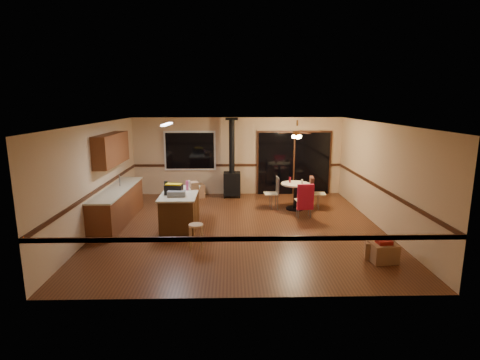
{
  "coord_description": "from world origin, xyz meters",
  "views": [
    {
      "loc": [
        -0.22,
        -9.02,
        3.1
      ],
      "look_at": [
        0.0,
        0.3,
        1.15
      ],
      "focal_mm": 28.0,
      "sensor_mm": 36.0,
      "label": 1
    }
  ],
  "objects_px": {
    "bar_stool": "(196,237)",
    "blue_bucket": "(186,232)",
    "wood_stove": "(232,175)",
    "toolbox_black": "(174,190)",
    "toolbox_grey": "(176,194)",
    "dining_table": "(295,192)",
    "box_under_window": "(196,191)",
    "kitchen_island": "(180,210)",
    "box_corner_b": "(376,250)",
    "chair_near": "(305,197)",
    "box_corner_a": "(383,252)",
    "chair_right": "(312,189)",
    "chair_left": "(275,189)"
  },
  "relations": [
    {
      "from": "bar_stool",
      "to": "dining_table",
      "type": "height_order",
      "value": "dining_table"
    },
    {
      "from": "dining_table",
      "to": "box_under_window",
      "type": "distance_m",
      "value": 3.4
    },
    {
      "from": "toolbox_grey",
      "to": "chair_right",
      "type": "bearing_deg",
      "value": 28.42
    },
    {
      "from": "dining_table",
      "to": "toolbox_grey",
      "type": "bearing_deg",
      "value": -148.76
    },
    {
      "from": "toolbox_black",
      "to": "blue_bucket",
      "type": "xyz_separation_m",
      "value": [
        0.33,
        -0.49,
        -0.9
      ]
    },
    {
      "from": "bar_stool",
      "to": "blue_bucket",
      "type": "bearing_deg",
      "value": 111.25
    },
    {
      "from": "chair_near",
      "to": "box_under_window",
      "type": "xyz_separation_m",
      "value": [
        -3.17,
        2.36,
        -0.38
      ]
    },
    {
      "from": "toolbox_grey",
      "to": "box_under_window",
      "type": "height_order",
      "value": "toolbox_grey"
    },
    {
      "from": "toolbox_grey",
      "to": "box_corner_b",
      "type": "height_order",
      "value": "toolbox_grey"
    },
    {
      "from": "kitchen_island",
      "to": "box_under_window",
      "type": "relative_size",
      "value": 3.07
    },
    {
      "from": "blue_bucket",
      "to": "dining_table",
      "type": "height_order",
      "value": "dining_table"
    },
    {
      "from": "bar_stool",
      "to": "box_corner_a",
      "type": "xyz_separation_m",
      "value": [
        3.75,
        -0.7,
        -0.1
      ]
    },
    {
      "from": "box_under_window",
      "to": "toolbox_black",
      "type": "bearing_deg",
      "value": -93.81
    },
    {
      "from": "bar_stool",
      "to": "blue_bucket",
      "type": "relative_size",
      "value": 2.06
    },
    {
      "from": "toolbox_black",
      "to": "chair_left",
      "type": "xyz_separation_m",
      "value": [
        2.67,
        1.84,
        -0.43
      ]
    },
    {
      "from": "wood_stove",
      "to": "dining_table",
      "type": "distance_m",
      "value": 2.38
    },
    {
      "from": "chair_left",
      "to": "chair_right",
      "type": "distance_m",
      "value": 1.11
    },
    {
      "from": "toolbox_black",
      "to": "dining_table",
      "type": "xyz_separation_m",
      "value": [
        3.26,
        1.73,
        -0.49
      ]
    },
    {
      "from": "box_under_window",
      "to": "box_corner_a",
      "type": "height_order",
      "value": "box_under_window"
    },
    {
      "from": "box_under_window",
      "to": "box_corner_b",
      "type": "xyz_separation_m",
      "value": [
        4.1,
        -5.02,
        -0.05
      ]
    },
    {
      "from": "dining_table",
      "to": "chair_right",
      "type": "distance_m",
      "value": 0.53
    },
    {
      "from": "wood_stove",
      "to": "box_corner_b",
      "type": "bearing_deg",
      "value": -60.07
    },
    {
      "from": "wood_stove",
      "to": "box_corner_b",
      "type": "height_order",
      "value": "wood_stove"
    },
    {
      "from": "chair_left",
      "to": "toolbox_black",
      "type": "bearing_deg",
      "value": -145.45
    },
    {
      "from": "dining_table",
      "to": "box_under_window",
      "type": "xyz_separation_m",
      "value": [
        -3.05,
        1.48,
        -0.31
      ]
    },
    {
      "from": "kitchen_island",
      "to": "box_corner_b",
      "type": "distance_m",
      "value": 4.65
    },
    {
      "from": "wood_stove",
      "to": "chair_near",
      "type": "height_order",
      "value": "wood_stove"
    },
    {
      "from": "toolbox_grey",
      "to": "chair_left",
      "type": "relative_size",
      "value": 0.81
    },
    {
      "from": "chair_left",
      "to": "chair_near",
      "type": "distance_m",
      "value": 1.22
    },
    {
      "from": "toolbox_black",
      "to": "chair_near",
      "type": "height_order",
      "value": "toolbox_black"
    },
    {
      "from": "toolbox_black",
      "to": "dining_table",
      "type": "distance_m",
      "value": 3.73
    },
    {
      "from": "wood_stove",
      "to": "toolbox_black",
      "type": "height_order",
      "value": "wood_stove"
    },
    {
      "from": "kitchen_island",
      "to": "chair_near",
      "type": "xyz_separation_m",
      "value": [
        3.27,
        0.68,
        0.14
      ]
    },
    {
      "from": "kitchen_island",
      "to": "blue_bucket",
      "type": "height_order",
      "value": "kitchen_island"
    },
    {
      "from": "box_corner_b",
      "to": "box_corner_a",
      "type": "bearing_deg",
      "value": -66.05
    },
    {
      "from": "chair_right",
      "to": "box_under_window",
      "type": "bearing_deg",
      "value": 158.51
    },
    {
      "from": "toolbox_grey",
      "to": "dining_table",
      "type": "distance_m",
      "value": 3.74
    },
    {
      "from": "bar_stool",
      "to": "blue_bucket",
      "type": "distance_m",
      "value": 0.87
    },
    {
      "from": "toolbox_black",
      "to": "chair_left",
      "type": "relative_size",
      "value": 0.82
    },
    {
      "from": "wood_stove",
      "to": "toolbox_black",
      "type": "relative_size",
      "value": 5.96
    },
    {
      "from": "blue_bucket",
      "to": "box_corner_b",
      "type": "distance_m",
      "value": 4.19
    },
    {
      "from": "dining_table",
      "to": "box_corner_b",
      "type": "bearing_deg",
      "value": -73.52
    },
    {
      "from": "blue_bucket",
      "to": "chair_near",
      "type": "distance_m",
      "value": 3.37
    },
    {
      "from": "bar_stool",
      "to": "toolbox_black",
      "type": "bearing_deg",
      "value": 116.54
    },
    {
      "from": "dining_table",
      "to": "box_corner_a",
      "type": "relative_size",
      "value": 1.73
    },
    {
      "from": "blue_bucket",
      "to": "chair_near",
      "type": "relative_size",
      "value": 0.39
    },
    {
      "from": "bar_stool",
      "to": "chair_left",
      "type": "distance_m",
      "value": 3.74
    },
    {
      "from": "toolbox_grey",
      "to": "box_corner_b",
      "type": "distance_m",
      "value": 4.59
    },
    {
      "from": "box_corner_a",
      "to": "box_corner_b",
      "type": "height_order",
      "value": "box_corner_a"
    },
    {
      "from": "bar_stool",
      "to": "box_corner_b",
      "type": "relative_size",
      "value": 1.32
    }
  ]
}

